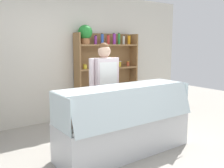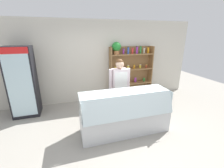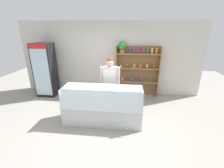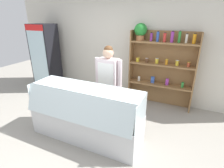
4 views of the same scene
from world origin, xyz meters
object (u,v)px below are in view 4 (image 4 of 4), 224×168
(drinks_fridge, at_px, (46,58))
(shelving_unit, at_px, (158,60))
(deli_display_case, at_px, (86,122))
(shop_clerk, at_px, (108,79))

(drinks_fridge, height_order, shelving_unit, shelving_unit)
(deli_display_case, bearing_deg, shelving_unit, 65.45)
(deli_display_case, height_order, shop_clerk, shop_clerk)
(drinks_fridge, bearing_deg, shelving_unit, 6.12)
(shelving_unit, distance_m, shop_clerk, 1.44)
(deli_display_case, xyz_separation_m, shop_clerk, (0.12, 0.71, 0.65))
(drinks_fridge, bearing_deg, shop_clerk, -18.77)
(shelving_unit, bearing_deg, drinks_fridge, -173.88)
(drinks_fridge, distance_m, shelving_unit, 3.31)
(shop_clerk, bearing_deg, deli_display_case, -99.52)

